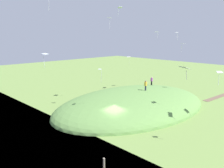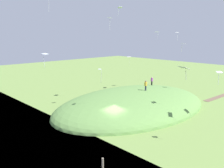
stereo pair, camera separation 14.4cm
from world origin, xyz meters
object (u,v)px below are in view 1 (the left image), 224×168
at_px(kite_3, 183,44).
at_px(kite_6, 120,8).
at_px(kite_14, 185,68).
at_px(person_watching_kites, 146,84).
at_px(person_walking_path, 152,80).
at_px(kite_9, 220,73).
at_px(kite_1, 129,57).
at_px(kite_10, 100,71).
at_px(kite_5, 156,32).
at_px(kite_13, 177,33).
at_px(kite_12, 110,18).
at_px(kite_8, 45,55).

relative_size(kite_3, kite_6, 1.06).
distance_m(kite_3, kite_14, 25.97).
distance_m(person_watching_kites, kite_3, 11.86).
xyz_separation_m(person_walking_path, kite_9, (-12.91, -18.61, 4.89)).
bearing_deg(kite_1, kite_9, -118.46).
bearing_deg(kite_10, person_watching_kites, -0.51).
bearing_deg(kite_5, kite_1, 145.37).
xyz_separation_m(kite_1, kite_3, (2.34, -11.87, 3.18)).
distance_m(kite_10, kite_13, 21.46).
distance_m(kite_6, kite_12, 6.34).
bearing_deg(person_watching_kites, kite_1, -67.57).
bearing_deg(person_watching_kites, kite_10, 56.26).
bearing_deg(person_watching_kites, person_walking_path, -94.52).
bearing_deg(kite_6, kite_13, -1.72).
bearing_deg(kite_8, kite_6, -31.22).
bearing_deg(person_watching_kites, kite_3, -129.42).
relative_size(kite_6, kite_12, 0.72).
height_order(person_watching_kites, person_walking_path, person_watching_kites).
relative_size(kite_12, kite_14, 1.67).
height_order(person_watching_kites, kite_3, kite_3).
bearing_deg(kite_10, kite_12, 39.59).
bearing_deg(kite_14, person_walking_path, 43.47).
bearing_deg(kite_5, kite_3, -108.44).
relative_size(person_watching_kites, kite_3, 1.11).
xyz_separation_m(kite_3, kite_5, (2.78, 8.33, 2.29)).
xyz_separation_m(kite_1, kite_5, (5.12, -3.54, 5.47)).
height_order(kite_8, kite_12, kite_12).
distance_m(kite_6, kite_8, 13.33).
xyz_separation_m(person_walking_path, kite_5, (6.32, 3.89, 9.47)).
bearing_deg(kite_1, kite_3, -78.83).
relative_size(kite_1, kite_3, 1.37).
relative_size(kite_6, kite_9, 1.04).
distance_m(person_walking_path, kite_12, 14.86).
bearing_deg(kite_3, kite_13, 69.01).
bearing_deg(kite_13, kite_6, 178.28).
xyz_separation_m(kite_8, kite_9, (8.25, -22.45, -1.15)).
xyz_separation_m(kite_8, kite_12, (12.75, -0.44, 5.74)).
height_order(person_walking_path, kite_5, kite_5).
xyz_separation_m(person_walking_path, kite_1, (1.20, 7.42, 4.00)).
distance_m(kite_12, kite_14, 24.24).
bearing_deg(kite_5, kite_6, -161.36).
height_order(kite_5, kite_9, kite_5).
xyz_separation_m(kite_6, kite_9, (-1.52, -16.53, -8.02)).
bearing_deg(person_walking_path, kite_5, -77.63).
distance_m(kite_10, kite_14, 14.76).
bearing_deg(kite_14, kite_10, 81.25).
distance_m(kite_5, kite_10, 24.57).
bearing_deg(kite_12, kite_5, 1.91).
relative_size(kite_3, kite_8, 0.77).
bearing_deg(kite_14, kite_1, 51.64).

